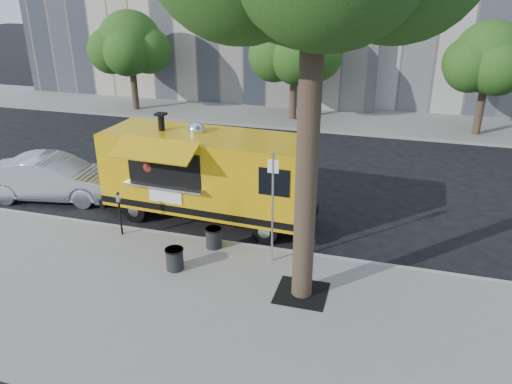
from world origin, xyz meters
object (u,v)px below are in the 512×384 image
Objects in this scene: trash_bin_left at (175,258)px; trash_bin_right at (214,237)px; far_tree_b at (295,47)px; sedan at (53,178)px; parking_meter at (119,208)px; far_tree_c at (489,57)px; far_tree_a at (130,43)px; sign_post at (273,202)px; food_truck at (206,174)px.

trash_bin_left reaches higher than trash_bin_right.
far_tree_b is 13.73m from sedan.
parking_meter is 2.32× the size of trash_bin_left.
sedan reaches higher than parking_meter.
trash_bin_right is at bearing -120.83° from far_tree_c.
sign_post is (11.55, -13.85, -1.93)m from far_tree_a.
sedan is at bearing -115.24° from far_tree_b.
food_truck is at bearing 141.35° from sign_post.
trash_bin_left is (9.28, -14.94, -3.32)m from far_tree_a.
food_truck is 5.66m from sedan.
parking_meter is 2.67m from trash_bin_left.
sedan is at bearing 165.40° from sign_post.
parking_meter is 2.76m from food_truck.
far_tree_b is 14.48m from parking_meter.
trash_bin_right is at bearing -116.08° from sedan.
far_tree_b is at bearing 2.54° from far_tree_a.
sedan is 6.81m from trash_bin_right.
trash_bin_right is (6.53, -1.90, -0.29)m from sedan.
parking_meter is 2.32× the size of trash_bin_right.
sign_post is at bearing -114.45° from sedan.
parking_meter is at bearing 177.48° from sign_post.
sign_post is 4.64m from parking_meter.
trash_bin_right is at bearing -54.15° from far_tree_a.
food_truck is at bearing -52.81° from far_tree_a.
far_tree_b is at bearing 178.09° from far_tree_c.
trash_bin_left is 1.45m from trash_bin_right.
far_tree_c is (9.00, -0.30, -0.12)m from far_tree_b.
far_tree_c is 0.78× the size of food_truck.
far_tree_b is 1.06× the size of far_tree_c.
far_tree_c is at bearing -1.91° from far_tree_b.
far_tree_a reaches higher than far_tree_c.
sedan is 6.81m from trash_bin_left.
far_tree_c is 17.69m from trash_bin_left.
far_tree_b is at bearing -35.10° from sedan.
far_tree_a is at bearing 125.85° from trash_bin_right.
food_truck is at bearing 45.21° from parking_meter.
far_tree_a is 0.80× the size of food_truck.
far_tree_c is at bearing 55.32° from food_truck.
trash_bin_left is at bearing -112.26° from trash_bin_right.
far_tree_c is at bearing -61.11° from sedan.
far_tree_c is (18.00, 0.10, -0.06)m from far_tree_a.
food_truck is at bearing -90.46° from far_tree_b.
sign_post is at bearing -35.77° from food_truck.
parking_meter is (-4.55, 0.20, -0.87)m from sign_post.
far_tree_b reaches higher than far_tree_c.
trash_bin_right is (0.83, -14.00, -3.38)m from far_tree_b.
far_tree_a is 0.97× the size of far_tree_b.
sign_post is 3.40m from food_truck.
far_tree_a is 17.90m from trash_bin_left.
parking_meter is at bearing 150.37° from trash_bin_left.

